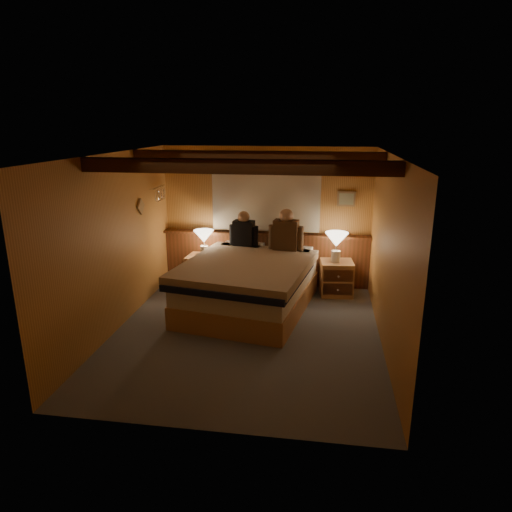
% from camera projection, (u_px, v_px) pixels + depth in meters
% --- Properties ---
extents(floor, '(4.20, 4.20, 0.00)m').
position_uv_depth(floor, '(246.00, 333.00, 6.27)').
color(floor, slate).
rests_on(floor, ground).
extents(ceiling, '(4.20, 4.20, 0.00)m').
position_uv_depth(ceiling, '(245.00, 155.00, 5.59)').
color(ceiling, '#BF8747').
rests_on(ceiling, wall_back).
extents(wall_back, '(3.60, 0.00, 3.60)m').
position_uv_depth(wall_back, '(266.00, 217.00, 7.92)').
color(wall_back, '#D1974B').
rests_on(wall_back, floor).
extents(wall_left, '(0.00, 4.20, 4.20)m').
position_uv_depth(wall_left, '(115.00, 244.00, 6.18)').
color(wall_left, '#D1974B').
rests_on(wall_left, floor).
extents(wall_right, '(0.00, 4.20, 4.20)m').
position_uv_depth(wall_right, '(388.00, 254.00, 5.67)').
color(wall_right, '#D1974B').
rests_on(wall_right, floor).
extents(wall_front, '(3.60, 0.00, 3.60)m').
position_uv_depth(wall_front, '(205.00, 313.00, 3.93)').
color(wall_front, '#D1974B').
rests_on(wall_front, floor).
extents(wainscot, '(3.60, 0.23, 0.94)m').
position_uv_depth(wainscot, '(266.00, 257.00, 8.06)').
color(wainscot, brown).
rests_on(wainscot, wall_back).
extents(curtain_window, '(2.18, 0.09, 1.11)m').
position_uv_depth(curtain_window, '(266.00, 199.00, 7.76)').
color(curtain_window, '#422110').
rests_on(curtain_window, wall_back).
extents(ceiling_beams, '(3.60, 1.65, 0.16)m').
position_uv_depth(ceiling_beams, '(247.00, 161.00, 5.76)').
color(ceiling_beams, '#422110').
rests_on(ceiling_beams, ceiling).
extents(coat_rail, '(0.05, 0.55, 0.24)m').
position_uv_depth(coat_rail, '(159.00, 192.00, 7.53)').
color(coat_rail, white).
rests_on(coat_rail, wall_left).
extents(framed_print, '(0.30, 0.04, 0.25)m').
position_uv_depth(framed_print, '(346.00, 199.00, 7.61)').
color(framed_print, '#A17E50').
rests_on(framed_print, wall_back).
extents(bed, '(2.10, 2.56, 0.78)m').
position_uv_depth(bed, '(249.00, 284.00, 6.96)').
color(bed, '#AE794A').
rests_on(bed, floor).
extents(nightstand_left, '(0.56, 0.51, 0.58)m').
position_uv_depth(nightstand_left, '(203.00, 272.00, 7.90)').
color(nightstand_left, '#AE794A').
rests_on(nightstand_left, floor).
extents(nightstand_right, '(0.57, 0.52, 0.57)m').
position_uv_depth(nightstand_right, '(336.00, 278.00, 7.59)').
color(nightstand_right, '#AE794A').
rests_on(nightstand_right, floor).
extents(lamp_left, '(0.34, 0.34, 0.45)m').
position_uv_depth(lamp_left, '(204.00, 238.00, 7.75)').
color(lamp_left, silver).
rests_on(lamp_left, nightstand_left).
extents(lamp_right, '(0.38, 0.38, 0.50)m').
position_uv_depth(lamp_right, '(336.00, 241.00, 7.39)').
color(lamp_right, silver).
rests_on(lamp_right, nightstand_right).
extents(person_left, '(0.50, 0.24, 0.62)m').
position_uv_depth(person_left, '(244.00, 232.00, 7.65)').
color(person_left, black).
rests_on(person_left, bed).
extents(person_right, '(0.58, 0.27, 0.70)m').
position_uv_depth(person_right, '(286.00, 233.00, 7.38)').
color(person_right, '#462F1C').
rests_on(person_right, bed).
extents(duffel_bag, '(0.49, 0.31, 0.34)m').
position_uv_depth(duffel_bag, '(203.00, 289.00, 7.51)').
color(duffel_bag, black).
rests_on(duffel_bag, floor).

